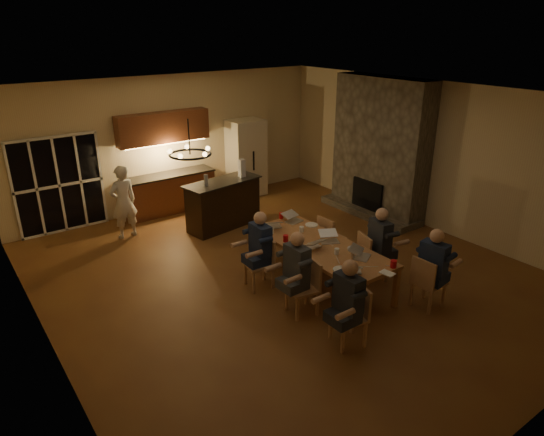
{
  "coord_description": "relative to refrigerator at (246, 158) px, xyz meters",
  "views": [
    {
      "loc": [
        -4.84,
        -6.24,
        4.3
      ],
      "look_at": [
        -0.07,
        0.3,
        1.03
      ],
      "focal_mm": 32.0,
      "sensor_mm": 36.0,
      "label": 1
    }
  ],
  "objects": [
    {
      "name": "floor",
      "position": [
        -1.9,
        -4.15,
        -1.0
      ],
      "size": [
        9.0,
        9.0,
        0.0
      ],
      "primitive_type": "plane",
      "color": "brown",
      "rests_on": "ground"
    },
    {
      "name": "back_wall",
      "position": [
        -1.9,
        0.37,
        0.6
      ],
      "size": [
        8.0,
        0.04,
        3.2
      ],
      "primitive_type": "cube",
      "color": "beige",
      "rests_on": "ground"
    },
    {
      "name": "left_wall",
      "position": [
        -5.92,
        -4.15,
        0.6
      ],
      "size": [
        0.04,
        9.0,
        3.2
      ],
      "primitive_type": "cube",
      "color": "beige",
      "rests_on": "ground"
    },
    {
      "name": "right_wall",
      "position": [
        2.12,
        -4.15,
        0.6
      ],
      "size": [
        0.04,
        9.0,
        3.2
      ],
      "primitive_type": "cube",
      "color": "beige",
      "rests_on": "ground"
    },
    {
      "name": "ceiling",
      "position": [
        -1.9,
        -4.15,
        2.22
      ],
      "size": [
        8.0,
        9.0,
        0.04
      ],
      "primitive_type": "cube",
      "color": "white",
      "rests_on": "back_wall"
    },
    {
      "name": "french_doors",
      "position": [
        -4.6,
        0.32,
        0.05
      ],
      "size": [
        1.86,
        0.08,
        2.1
      ],
      "primitive_type": "cube",
      "color": "black",
      "rests_on": "ground"
    },
    {
      "name": "fireplace",
      "position": [
        1.8,
        -2.95,
        0.6
      ],
      "size": [
        0.58,
        2.5,
        3.2
      ],
      "primitive_type": "cube",
      "color": "#665D50",
      "rests_on": "ground"
    },
    {
      "name": "kitchenette",
      "position": [
        -2.2,
        0.05,
        0.2
      ],
      "size": [
        2.24,
        0.68,
        2.4
      ],
      "primitive_type": null,
      "color": "brown",
      "rests_on": "ground"
    },
    {
      "name": "refrigerator",
      "position": [
        0.0,
        0.0,
        0.0
      ],
      "size": [
        0.9,
        0.68,
        2.0
      ],
      "primitive_type": "cube",
      "color": "beige",
      "rests_on": "ground"
    },
    {
      "name": "dining_table",
      "position": [
        -1.62,
        -4.77,
        -0.62
      ],
      "size": [
        1.1,
        2.73,
        0.75
      ],
      "primitive_type": "cube",
      "color": "#AF6D46",
      "rests_on": "ground"
    },
    {
      "name": "bar_island",
      "position": [
        -1.65,
        -1.56,
        -0.46
      ],
      "size": [
        1.84,
        0.94,
        1.08
      ],
      "primitive_type": "cube",
      "rotation": [
        0.0,
        0.0,
        0.15
      ],
      "color": "black",
      "rests_on": "ground"
    },
    {
      "name": "chair_left_near",
      "position": [
        -2.43,
        -6.32,
        -0.55
      ],
      "size": [
        0.54,
        0.54,
        0.89
      ],
      "primitive_type": null,
      "rotation": [
        0.0,
        0.0,
        -1.83
      ],
      "color": "tan",
      "rests_on": "ground"
    },
    {
      "name": "chair_left_mid",
      "position": [
        -2.46,
        -5.32,
        -0.55
      ],
      "size": [
        0.51,
        0.51,
        0.89
      ],
      "primitive_type": null,
      "rotation": [
        0.0,
        0.0,
        -1.76
      ],
      "color": "tan",
      "rests_on": "ground"
    },
    {
      "name": "chair_left_far",
      "position": [
        -2.54,
        -4.25,
        -0.55
      ],
      "size": [
        0.51,
        0.51,
        0.89
      ],
      "primitive_type": null,
      "rotation": [
        0.0,
        0.0,
        -1.74
      ],
      "color": "tan",
      "rests_on": "ground"
    },
    {
      "name": "chair_right_near",
      "position": [
        -0.7,
        -6.37,
        -0.55
      ],
      "size": [
        0.45,
        0.45,
        0.89
      ],
      "primitive_type": null,
      "rotation": [
        0.0,
        0.0,
        1.6
      ],
      "color": "tan",
      "rests_on": "ground"
    },
    {
      "name": "chair_right_mid",
      "position": [
        -0.75,
        -5.22,
        -0.55
      ],
      "size": [
        0.54,
        0.54,
        0.89
      ],
      "primitive_type": null,
      "rotation": [
        0.0,
        0.0,
        1.29
      ],
      "color": "tan",
      "rests_on": "ground"
    },
    {
      "name": "chair_right_far",
      "position": [
        -0.78,
        -4.19,
        -0.55
      ],
      "size": [
        0.45,
        0.45,
        0.89
      ],
      "primitive_type": null,
      "rotation": [
        0.0,
        0.0,
        1.59
      ],
      "color": "tan",
      "rests_on": "ground"
    },
    {
      "name": "person_left_near",
      "position": [
        -2.52,
        -6.37,
        -0.31
      ],
      "size": [
        0.6,
        0.6,
        1.38
      ],
      "primitive_type": null,
      "rotation": [
        0.0,
        0.0,
        -1.58
      ],
      "color": "#252830",
      "rests_on": "ground"
    },
    {
      "name": "person_right_near",
      "position": [
        -0.71,
        -6.41,
        -0.31
      ],
      "size": [
        0.68,
        0.68,
        1.38
      ],
      "primitive_type": null,
      "rotation": [
        0.0,
        0.0,
        1.72
      ],
      "color": "#1D2C49",
      "rests_on": "ground"
    },
    {
      "name": "person_left_mid",
      "position": [
        -2.51,
        -5.24,
        -0.31
      ],
      "size": [
        0.62,
        0.62,
        1.38
      ],
      "primitive_type": null,
      "rotation": [
        0.0,
        0.0,
        -1.54
      ],
      "color": "#3B4046",
      "rests_on": "ground"
    },
    {
      "name": "person_right_mid",
      "position": [
        -0.71,
        -5.3,
        -0.31
      ],
      "size": [
        0.7,
        0.7,
        1.38
      ],
      "primitive_type": null,
      "rotation": [
        0.0,
        0.0,
        1.38
      ],
      "color": "#252830",
      "rests_on": "ground"
    },
    {
      "name": "person_left_far",
      "position": [
        -2.49,
        -4.22,
        -0.31
      ],
      "size": [
        0.62,
        0.62,
        1.38
      ],
      "primitive_type": null,
      "rotation": [
        0.0,
        0.0,
        -1.6
      ],
      "color": "#1D2C49",
      "rests_on": "ground"
    },
    {
      "name": "standing_person",
      "position": [
        -3.63,
        -0.81,
        -0.21
      ],
      "size": [
        0.61,
        0.44,
        1.59
      ],
      "primitive_type": "imported",
      "rotation": [
        0.0,
        0.0,
        3.25
      ],
      "color": "silver",
      "rests_on": "ground"
    },
    {
      "name": "chandelier",
      "position": [
        -4.05,
        -4.94,
        1.75
      ],
      "size": [
        0.54,
        0.54,
        0.03
      ],
      "primitive_type": "torus",
      "color": "black",
      "rests_on": "ceiling"
    },
    {
      "name": "laptop_a",
      "position": [
        -1.87,
        -5.76,
        -0.14
      ],
      "size": [
        0.42,
        0.42,
        0.23
      ],
      "primitive_type": null,
      "rotation": [
        0.0,
        0.0,
        2.47
      ],
      "color": "silver",
      "rests_on": "dining_table"
    },
    {
      "name": "laptop_b",
      "position": [
        -1.39,
        -5.54,
        -0.14
      ],
      "size": [
        0.42,
        0.4,
        0.23
      ],
      "primitive_type": null,
      "rotation": [
        0.0,
        0.0,
        0.5
      ],
      "color": "silver",
      "rests_on": "dining_table"
    },
    {
      "name": "laptop_c",
      "position": [
        -1.82,
        -4.75,
        -0.14
      ],
      "size": [
        0.34,
        0.31,
        0.23
      ],
      "primitive_type": null,
      "rotation": [
        0.0,
        0.0,
        3.23
      ],
      "color": "silver",
      "rests_on": "dining_table"
    },
    {
      "name": "laptop_d",
      "position": [
        -1.41,
        -4.78,
        -0.14
      ],
      "size": [
        0.41,
        0.39,
        0.23
      ],
      "primitive_type": null,
      "rotation": [
        0.0,
        0.0,
        -0.47
      ],
      "color": "silver",
      "rests_on": "dining_table"
    },
    {
      "name": "laptop_e",
      "position": [
        -1.81,
        -3.65,
        -0.14
      ],
      "size": [
        0.41,
        0.39,
        0.23
      ],
      "primitive_type": null,
      "rotation": [
        0.0,
        0.0,
        2.71
      ],
      "color": "silver",
      "rests_on": "dining_table"
    },
    {
      "name": "laptop_f",
      "position": [
        -1.34,
        -3.7,
        -0.14
      ],
      "size": [
        0.36,
        0.33,
        0.23
      ],
      "primitive_type": null,
      "rotation": [
        0.0,
        0.0,
        0.17
      ],
      "color": "silver",
      "rests_on": "dining_table"
    },
    {
      "name": "mug_front",
      "position": [
        -1.64,
        -5.2,
        -0.2
      ],
      "size": [
        0.08,
        0.08,
        0.1
      ],
      "primitive_type": "cylinder",
      "color": "white",
      "rests_on": "dining_table"
    },
    {
      "name": "mug_mid",
      "position": [
        -1.52,
        -4.15,
        -0.2
      ],
      "size": [
        0.09,
        0.09,
        0.1
      ],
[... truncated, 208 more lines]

